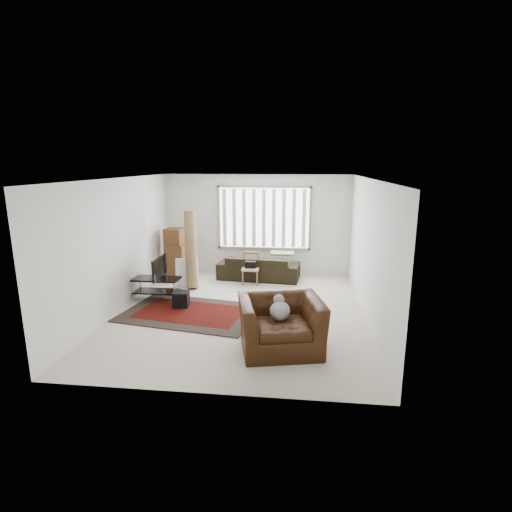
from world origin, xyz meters
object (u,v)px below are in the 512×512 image
Objects in this scene: armchair at (280,321)px; moving_boxes at (176,256)px; sofa at (259,264)px; side_chair at (251,267)px; tv_stand at (157,284)px.

moving_boxes is at bearing 115.16° from armchair.
side_chair is (-0.16, -0.46, 0.03)m from sofa.
moving_boxes is 2.17m from sofa.
armchair is at bearing -51.98° from moving_boxes.
tv_stand is at bearing 131.04° from armchair.
moving_boxes is 0.87× the size of armchair.
tv_stand is 1.68m from moving_boxes.
armchair is (2.93, -3.74, -0.13)m from moving_boxes.
side_chair is 3.69m from armchair.
side_chair is (1.98, -0.18, -0.19)m from moving_boxes.
moving_boxes reaches higher than sofa.
moving_boxes is 0.64× the size of sofa.
moving_boxes reaches higher than armchair.
sofa is at bearing 69.08° from side_chair.
armchair is (2.86, -2.08, 0.12)m from tv_stand.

